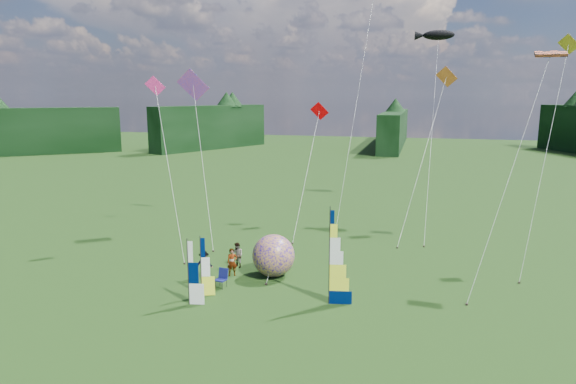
% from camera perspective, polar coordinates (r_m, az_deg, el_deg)
% --- Properties ---
extents(ground, '(220.00, 220.00, 0.00)m').
position_cam_1_polar(ground, '(25.71, -0.12, -13.90)').
color(ground, '#244917').
rests_on(ground, ground).
extents(treeline_ring, '(210.00, 210.00, 8.00)m').
position_cam_1_polar(treeline_ring, '(24.31, -0.13, -5.30)').
color(treeline_ring, black).
rests_on(treeline_ring, ground).
extents(feather_banner_main, '(1.35, 0.36, 5.01)m').
position_cam_1_polar(feather_banner_main, '(26.56, 4.62, -7.30)').
color(feather_banner_main, '#00103F').
rests_on(feather_banner_main, ground).
extents(side_banner_left, '(0.89, 0.42, 3.26)m').
position_cam_1_polar(side_banner_left, '(28.17, -9.65, -8.23)').
color(side_banner_left, yellow).
rests_on(side_banner_left, ground).
extents(side_banner_far, '(1.01, 0.26, 3.42)m').
position_cam_1_polar(side_banner_far, '(27.18, -11.03, -8.82)').
color(side_banner_far, white).
rests_on(side_banner_far, ground).
extents(bol_inflatable, '(3.37, 3.37, 2.55)m').
position_cam_1_polar(bol_inflatable, '(30.86, -1.63, -7.07)').
color(bol_inflatable, '#150183').
rests_on(bol_inflatable, ground).
extents(spectator_a, '(0.73, 0.65, 1.68)m').
position_cam_1_polar(spectator_a, '(31.21, -6.22, -7.76)').
color(spectator_a, '#66594C').
rests_on(spectator_a, ground).
extents(spectator_b, '(0.86, 0.75, 1.60)m').
position_cam_1_polar(spectator_b, '(32.62, -5.64, -7.00)').
color(spectator_b, '#66594C').
rests_on(spectator_b, ground).
extents(spectator_c, '(1.00, 1.08, 1.67)m').
position_cam_1_polar(spectator_c, '(31.04, -9.32, -7.96)').
color(spectator_c, '#66594C').
rests_on(spectator_c, ground).
extents(spectator_d, '(0.93, 0.77, 1.50)m').
position_cam_1_polar(spectator_d, '(32.73, -1.73, -6.98)').
color(spectator_d, '#66594C').
rests_on(spectator_d, ground).
extents(camp_chair, '(0.74, 0.74, 1.09)m').
position_cam_1_polar(camp_chair, '(29.51, -7.47, -9.51)').
color(camp_chair, '#0E124A').
rests_on(camp_chair, ground).
extents(kite_whale, '(6.72, 15.12, 17.38)m').
position_cam_1_polar(kite_whale, '(42.46, 15.76, 7.63)').
color(kite_whale, black).
rests_on(kite_whale, ground).
extents(kite_rainbow_delta, '(10.62, 12.40, 13.61)m').
position_cam_1_polar(kite_rainbow_delta, '(38.60, -9.53, 4.79)').
color(kite_rainbow_delta, '#E14A3A').
rests_on(kite_rainbow_delta, ground).
extents(kite_parafoil, '(9.79, 11.52, 14.68)m').
position_cam_1_polar(kite_parafoil, '(30.41, 23.64, 3.48)').
color(kite_parafoil, '#D3522D').
rests_on(kite_parafoil, ground).
extents(small_kite_red, '(4.94, 11.37, 10.64)m').
position_cam_1_polar(small_kite_red, '(40.53, 2.14, 3.11)').
color(small_kite_red, '#D20003').
rests_on(small_kite_red, ground).
extents(small_kite_orange, '(6.89, 12.15, 13.58)m').
position_cam_1_polar(small_kite_orange, '(40.42, 14.88, 4.83)').
color(small_kite_orange, orange).
rests_on(small_kite_orange, ground).
extents(small_kite_yellow, '(7.55, 10.42, 15.02)m').
position_cam_1_polar(small_kite_yellow, '(35.08, 26.76, 4.36)').
color(small_kite_yellow, gold).
rests_on(small_kite_yellow, ground).
extents(small_kite_pink, '(8.75, 9.02, 12.51)m').
position_cam_1_polar(small_kite_pink, '(35.50, -13.11, 3.26)').
color(small_kite_pink, '#F72E89').
rests_on(small_kite_pink, ground).
extents(small_kite_green, '(5.63, 12.35, 21.35)m').
position_cam_1_polar(small_kite_green, '(45.79, 7.68, 10.62)').
color(small_kite_green, green).
rests_on(small_kite_green, ground).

